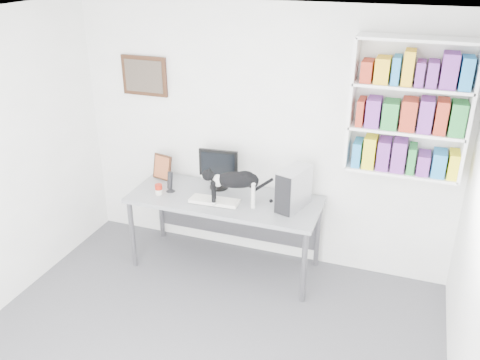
# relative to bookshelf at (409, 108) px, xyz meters

# --- Properties ---
(room) EXTENTS (4.01, 4.01, 2.70)m
(room) POSITION_rel_bookshelf_xyz_m (-1.40, -1.85, -0.50)
(room) COLOR #505054
(room) RESTS_ON ground
(bookshelf) EXTENTS (1.03, 0.28, 1.24)m
(bookshelf) POSITION_rel_bookshelf_xyz_m (0.00, 0.00, 0.00)
(bookshelf) COLOR white
(bookshelf) RESTS_ON room
(wall_art) EXTENTS (0.52, 0.04, 0.42)m
(wall_art) POSITION_rel_bookshelf_xyz_m (-2.70, 0.12, 0.05)
(wall_art) COLOR #412815
(wall_art) RESTS_ON room
(desk) EXTENTS (1.96, 0.77, 0.81)m
(desk) POSITION_rel_bookshelf_xyz_m (-1.65, -0.27, -1.44)
(desk) COLOR gray
(desk) RESTS_ON room
(monitor) EXTENTS (0.43, 0.23, 0.44)m
(monitor) POSITION_rel_bookshelf_xyz_m (-1.80, -0.06, -0.82)
(monitor) COLOR black
(monitor) RESTS_ON desk
(keyboard) EXTENTS (0.50, 0.21, 0.04)m
(keyboard) POSITION_rel_bookshelf_xyz_m (-1.71, -0.40, -1.02)
(keyboard) COLOR silver
(keyboard) RESTS_ON desk
(pc_tower) EXTENTS (0.29, 0.44, 0.41)m
(pc_tower) POSITION_rel_bookshelf_xyz_m (-0.95, -0.23, -0.83)
(pc_tower) COLOR #ABACB0
(pc_tower) RESTS_ON desk
(speaker) EXTENTS (0.11, 0.11, 0.22)m
(speaker) POSITION_rel_bookshelf_xyz_m (-2.24, -0.31, -0.92)
(speaker) COLOR black
(speaker) RESTS_ON desk
(leaning_print) EXTENTS (0.25, 0.14, 0.29)m
(leaning_print) POSITION_rel_bookshelf_xyz_m (-2.47, -0.05, -0.89)
(leaning_print) COLOR #412815
(leaning_print) RESTS_ON desk
(soup_can) EXTENTS (0.10, 0.10, 0.11)m
(soup_can) POSITION_rel_bookshelf_xyz_m (-2.32, -0.42, -0.98)
(soup_can) COLOR #A91D0E
(soup_can) RESTS_ON desk
(cat) EXTENTS (0.64, 0.35, 0.38)m
(cat) POSITION_rel_bookshelf_xyz_m (-1.49, -0.40, -0.84)
(cat) COLOR black
(cat) RESTS_ON desk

